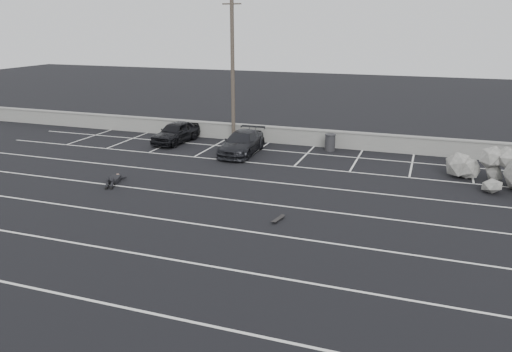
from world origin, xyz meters
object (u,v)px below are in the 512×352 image
at_px(car_left, 176,132).
at_px(riprap_pile, 509,177).
at_px(utility_pole, 233,70).
at_px(trash_bin, 330,142).
at_px(skateboard, 278,219).
at_px(car_right, 242,143).
at_px(person, 115,177).

xyz_separation_m(car_left, riprap_pile, (19.13, -3.05, -0.13)).
distance_m(utility_pole, trash_bin, 7.55).
relative_size(trash_bin, skateboard, 1.39).
xyz_separation_m(car_right, person, (-3.92, -7.13, -0.42)).
bearing_deg(car_left, trash_bin, 11.93).
height_order(car_right, skateboard, car_right).
bearing_deg(riprap_pile, skateboard, -140.35).
relative_size(riprap_pile, skateboard, 7.17).
bearing_deg(trash_bin, utility_pole, 179.03).
bearing_deg(utility_pole, trash_bin, -0.97).
xyz_separation_m(car_left, car_right, (5.04, -1.22, -0.03)).
relative_size(car_right, skateboard, 6.12).
bearing_deg(trash_bin, car_right, -153.17).
distance_m(car_right, person, 8.15).
bearing_deg(trash_bin, person, -132.35).
distance_m(trash_bin, riprap_pile, 10.24).
distance_m(car_right, skateboard, 10.61).
relative_size(car_right, utility_pole, 0.50).
xyz_separation_m(trash_bin, skateboard, (0.30, -11.71, -0.45)).
distance_m(car_left, skateboard, 14.61).
bearing_deg(trash_bin, car_left, -173.06).
relative_size(utility_pole, trash_bin, 8.90).
bearing_deg(car_left, car_right, -8.67).
bearing_deg(person, car_right, 41.20).
distance_m(car_left, riprap_pile, 19.37).
bearing_deg(riprap_pile, car_left, 170.94).
bearing_deg(utility_pole, car_right, -58.35).
xyz_separation_m(riprap_pile, skateboard, (-9.01, -7.47, -0.48)).
distance_m(riprap_pile, skateboard, 11.72).
height_order(car_right, utility_pole, utility_pole).
xyz_separation_m(riprap_pile, person, (-18.02, -5.30, -0.31)).
bearing_deg(person, utility_pole, 56.25).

